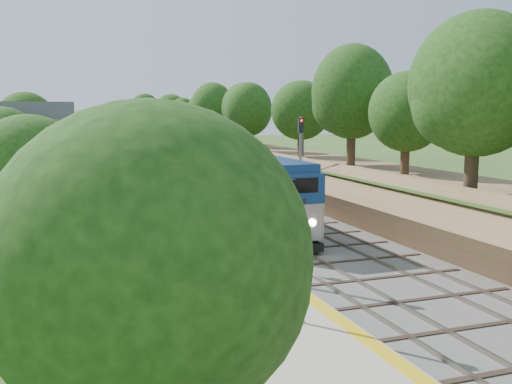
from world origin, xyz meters
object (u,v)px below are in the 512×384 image
object	(u,v)px
signal_gantry	(171,132)
train	(137,147)
signal_platform	(263,195)
signal_farside	(300,152)
lamppost_far	(234,217)
lamppost_mid	(290,258)
station_building	(14,155)

from	to	relation	value
signal_gantry	train	size ratio (longest dim) A/B	0.07
signal_platform	signal_farside	bearing A→B (deg)	61.70
lamppost_far	signal_farside	xyz separation A→B (m)	(9.44, 13.78, 1.96)
train	lamppost_mid	distance (m)	67.67
lamppost_far	signal_farside	distance (m)	16.82
station_building	train	size ratio (longest dim) A/B	0.07
signal_gantry	station_building	bearing A→B (deg)	-123.38
signal_gantry	lamppost_mid	xyz separation A→B (m)	(-6.40, -53.97, -2.33)
signal_gantry	lamppost_far	distance (m)	45.88
station_building	signal_platform	size ratio (longest dim) A/B	1.55
signal_gantry	signal_platform	bearing A→B (deg)	-96.31
train	station_building	bearing A→B (deg)	-109.94
station_building	train	distance (m)	41.08
station_building	lamppost_mid	distance (m)	30.72
signal_gantry	lamppost_far	size ratio (longest dim) A/B	1.92
lamppost_mid	station_building	bearing A→B (deg)	109.16
signal_gantry	lamppost_mid	bearing A→B (deg)	-96.76
station_building	signal_farside	distance (m)	21.28
signal_gantry	signal_farside	bearing A→B (deg)	-83.29
signal_gantry	signal_platform	distance (m)	48.88
signal_gantry	lamppost_mid	size ratio (longest dim) A/B	1.78
station_building	train	xyz separation A→B (m)	(14.00, 38.58, -1.83)
station_building	signal_platform	xyz separation A→B (m)	(11.10, -23.59, -0.30)
signal_farside	station_building	bearing A→B (deg)	161.69
station_building	signal_farside	bearing A→B (deg)	-18.31
train	lamppost_far	world-z (taller)	lamppost_far
station_building	signal_gantry	world-z (taller)	station_building
train	lamppost_mid	bearing A→B (deg)	-93.33
station_building	lamppost_mid	xyz separation A→B (m)	(10.07, -28.97, -1.60)
station_building	lamppost_far	size ratio (longest dim) A/B	1.97
station_building	signal_platform	distance (m)	26.07
signal_platform	station_building	bearing A→B (deg)	115.20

